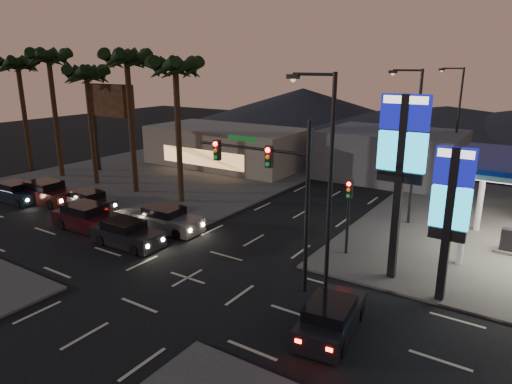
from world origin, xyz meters
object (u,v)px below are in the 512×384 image
Objects in this scene: pylon_sign_short at (451,202)px; car_lane_b_front at (167,220)px; car_lane_a_front at (127,234)px; pylon_sign_tall at (402,152)px; suv_station at (331,318)px; traffic_signal_mast at (274,178)px; car_lane_a_mid at (88,218)px; car_lane_a_rear at (17,193)px; car_lane_b_rear at (47,193)px; car_lane_b_mid at (91,201)px.

car_lane_b_front is at bearing -179.73° from pylon_sign_short.
car_lane_b_front reaches higher than car_lane_a_front.
suv_station is (-0.55, -6.01, -5.73)m from pylon_sign_tall.
traffic_signal_mast is 1.59× the size of car_lane_a_mid.
pylon_sign_short is 0.88× the size of traffic_signal_mast.
traffic_signal_mast is 23.95m from car_lane_a_rear.
car_lane_a_mid is at bearing -149.78° from car_lane_b_front.
car_lane_b_rear is (-11.97, -0.59, 0.06)m from car_lane_b_front.
traffic_signal_mast reaches higher than car_lane_b_rear.
car_lane_b_rear reaches higher than car_lane_b_front.
car_lane_a_mid is 1.08× the size of car_lane_a_rear.
traffic_signal_mast is at bearing 3.97° from car_lane_a_front.
car_lane_b_front is at bearing 85.42° from car_lane_a_front.
car_lane_a_rear is (-23.50, 0.73, -4.53)m from traffic_signal_mast.
car_lane_a_rear is 6.67m from car_lane_b_mid.
car_lane_a_front is 0.90× the size of car_lane_a_mid.
suv_station is at bearing -7.41° from car_lane_a_mid.
car_lane_a_mid is 5.15m from car_lane_b_front.
car_lane_a_mid is at bearing -14.94° from car_lane_b_rear.
car_lane_a_front reaches higher than car_lane_b_mid.
pylon_sign_short is at bearing -21.80° from pylon_sign_tall.
pylon_sign_tall is 1.98× the size of car_lane_a_front.
car_lane_a_mid is at bearing -168.78° from pylon_sign_tall.
car_lane_a_front is at bearing -169.30° from pylon_sign_short.
car_lane_a_mid is at bearing 173.17° from car_lane_a_front.
car_lane_b_rear is at bearing 170.33° from suv_station.
suv_station is (17.98, -2.34, -0.09)m from car_lane_a_mid.
car_lane_a_mid reaches higher than car_lane_a_rear.
traffic_signal_mast reaches higher than pylon_sign_short.
pylon_sign_tall reaches higher than car_lane_a_mid.
traffic_signal_mast is 1.88× the size of car_lane_b_mid.
pylon_sign_tall is 2.02× the size of suv_station.
car_lane_b_front is at bearing 6.87° from car_lane_a_rear.
car_lane_a_rear is 0.90× the size of car_lane_b_rear.
car_lane_a_mid is 18.13m from suv_station.
car_lane_a_rear is at bearing 174.30° from car_lane_a_front.
car_lane_b_mid is (-21.83, -0.96, -5.76)m from pylon_sign_tall.
car_lane_b_front is (-9.33, 2.43, -4.52)m from traffic_signal_mast.
car_lane_b_rear is (2.21, 1.12, 0.07)m from car_lane_a_rear.
pylon_sign_tall is at bearing 36.52° from traffic_signal_mast.
car_lane_a_front is 4.24m from car_lane_a_mid.
pylon_sign_short reaches higher than car_lane_b_front.
car_lane_a_mid is 0.97× the size of car_lane_b_rear.
car_lane_a_mid is (-4.21, 0.50, 0.07)m from car_lane_a_front.
car_lane_a_rear is at bearing -164.12° from car_lane_b_mid.
car_lane_a_mid reaches higher than suv_station.
car_lane_a_front is at bearing 172.41° from suv_station.
car_lane_a_front is at bearing -12.09° from car_lane_b_rear.
pylon_sign_tall is at bearing 158.20° from pylon_sign_short.
car_lane_a_front is 3.11m from car_lane_b_front.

